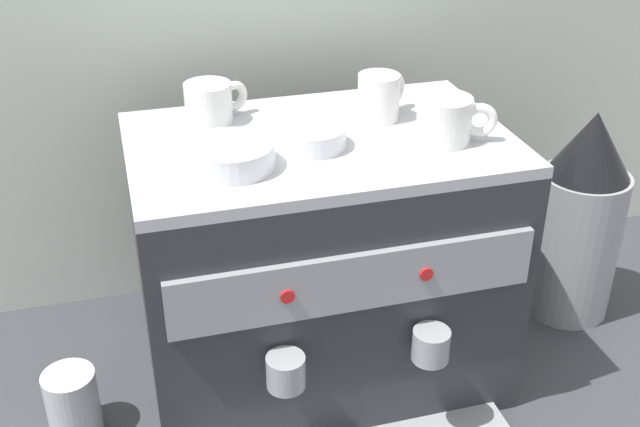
{
  "coord_description": "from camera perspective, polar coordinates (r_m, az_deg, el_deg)",
  "views": [
    {
      "loc": [
        -0.29,
        -1.06,
        0.93
      ],
      "look_at": [
        0.0,
        0.0,
        0.32
      ],
      "focal_mm": 44.5,
      "sensor_mm": 36.0,
      "label": 1
    }
  ],
  "objects": [
    {
      "name": "ceramic_cup_1",
      "position": [
        1.26,
        -7.87,
        7.9
      ],
      "size": [
        0.11,
        0.07,
        0.06
      ],
      "color": "white",
      "rests_on": "espresso_machine"
    },
    {
      "name": "ceramic_bowl_1",
      "position": [
        1.11,
        -6.42,
        4.1
      ],
      "size": [
        0.12,
        0.12,
        0.04
      ],
      "color": "white",
      "rests_on": "espresso_machine"
    },
    {
      "name": "ceramic_cup_2",
      "position": [
        1.19,
        9.12,
        6.68
      ],
      "size": [
        0.12,
        0.08,
        0.07
      ],
      "color": "white",
      "rests_on": "espresso_machine"
    },
    {
      "name": "ceramic_cup_0",
      "position": [
        1.26,
        4.34,
        8.4
      ],
      "size": [
        0.09,
        0.08,
        0.07
      ],
      "color": "white",
      "rests_on": "espresso_machine"
    },
    {
      "name": "espresso_machine",
      "position": [
        1.3,
        0.06,
        -3.72
      ],
      "size": [
        0.58,
        0.48,
        0.45
      ],
      "color": "#2D2D33",
      "rests_on": "ground_plane"
    },
    {
      "name": "ceramic_bowl_0",
      "position": [
        1.16,
        -0.57,
        5.48
      ],
      "size": [
        0.1,
        0.1,
        0.03
      ],
      "color": "white",
      "rests_on": "espresso_machine"
    },
    {
      "name": "tiled_backsplash_wall",
      "position": [
        1.48,
        -3.69,
        14.55
      ],
      "size": [
        2.8,
        0.03,
        1.11
      ],
      "primitive_type": "cube",
      "color": "silver",
      "rests_on": "ground_plane"
    },
    {
      "name": "coffee_grinder",
      "position": [
        1.56,
        18.13,
        -0.36
      ],
      "size": [
        0.16,
        0.16,
        0.41
      ],
      "color": "#939399",
      "rests_on": "ground_plane"
    },
    {
      "name": "milk_pitcher",
      "position": [
        1.35,
        -17.35,
        -12.88
      ],
      "size": [
        0.08,
        0.08,
        0.11
      ],
      "primitive_type": "cylinder",
      "color": "#B7B7BC",
      "rests_on": "ground_plane"
    },
    {
      "name": "ground_plane",
      "position": [
        1.44,
        -0.0,
        -11.03
      ],
      "size": [
        4.0,
        4.0,
        0.0
      ],
      "primitive_type": "plane",
      "color": "#38383D"
    }
  ]
}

